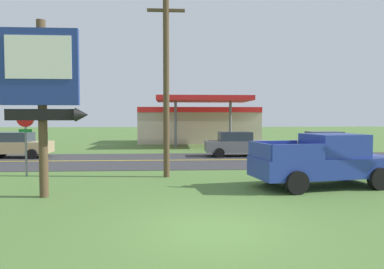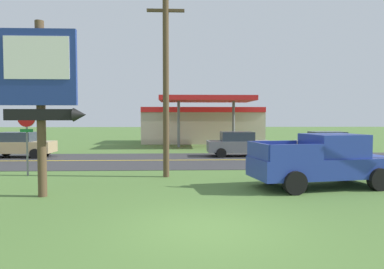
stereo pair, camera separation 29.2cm
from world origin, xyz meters
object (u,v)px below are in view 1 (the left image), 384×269
Objects in this scene: pickup_blue_parked_on_lawn at (324,161)px; stop_sign at (25,130)px; motel_sign at (42,83)px; car_silver_mid_lane at (326,144)px; car_grey_far_lane at (237,144)px; gas_station at (198,124)px; car_tan_near_lane at (16,145)px; utility_pole at (166,73)px.

stop_sign is at bearing 165.88° from pickup_blue_parked_on_lawn.
motel_sign reaches higher than car_silver_mid_lane.
motel_sign is 5.15m from stop_sign.
pickup_blue_parked_on_lawn is 10.38m from car_grey_far_lane.
gas_station is at bearing 120.10° from car_silver_mid_lane.
car_tan_near_lane is 1.00× the size of car_grey_far_lane.
car_silver_mid_lane is (10.59, 7.81, -3.66)m from utility_pole.
stop_sign is at bearing 118.17° from motel_sign.
pickup_blue_parked_on_lawn reaches higher than car_grey_far_lane.
pickup_blue_parked_on_lawn is at bearing -82.51° from car_grey_far_lane.
motel_sign reaches higher than car_tan_near_lane.
gas_station reaches higher than car_grey_far_lane.
car_silver_mid_lane is 1.00× the size of car_grey_far_lane.
motel_sign is at bearing -63.05° from car_tan_near_lane.
pickup_blue_parked_on_lawn is 1.30× the size of car_tan_near_lane.
stop_sign reaches higher than car_silver_mid_lane.
stop_sign reaches higher than car_tan_near_lane.
car_tan_near_lane is 20.32m from car_silver_mid_lane.
stop_sign is 0.35× the size of utility_pole.
car_grey_far_lane is at bearing 0.00° from car_tan_near_lane.
car_tan_near_lane is 14.25m from car_grey_far_lane.
stop_sign is 18.29m from car_silver_mid_lane.
pickup_blue_parked_on_lawn is (5.88, -2.48, -3.52)m from utility_pole.
utility_pole is 1.54× the size of pickup_blue_parked_on_lawn.
car_grey_far_lane is (1.55, -13.13, -1.11)m from gas_station.
motel_sign is 0.67× the size of utility_pole.
motel_sign is 1.35× the size of car_tan_near_lane.
pickup_blue_parked_on_lawn is 1.30× the size of car_grey_far_lane.
car_grey_far_lane is at bearing 59.90° from utility_pole.
car_grey_far_lane is (-6.06, 0.00, 0.00)m from car_silver_mid_lane.
car_tan_near_lane is at bearing 146.59° from pickup_blue_parked_on_lawn.
motel_sign is 10.17m from pickup_blue_parked_on_lawn.
pickup_blue_parked_on_lawn is at bearing -114.59° from car_silver_mid_lane.
gas_station reaches higher than stop_sign.
gas_station is 15.22m from car_silver_mid_lane.
motel_sign is 1.35× the size of car_silver_mid_lane.
car_tan_near_lane is (-12.70, -13.13, -1.11)m from gas_station.
car_grey_far_lane is at bearing 34.26° from stop_sign.
utility_pole reaches higher than car_silver_mid_lane.
stop_sign is 0.25× the size of gas_station.
car_grey_far_lane is (14.25, 0.00, 0.00)m from car_tan_near_lane.
utility_pole is 13.66m from car_silver_mid_lane.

